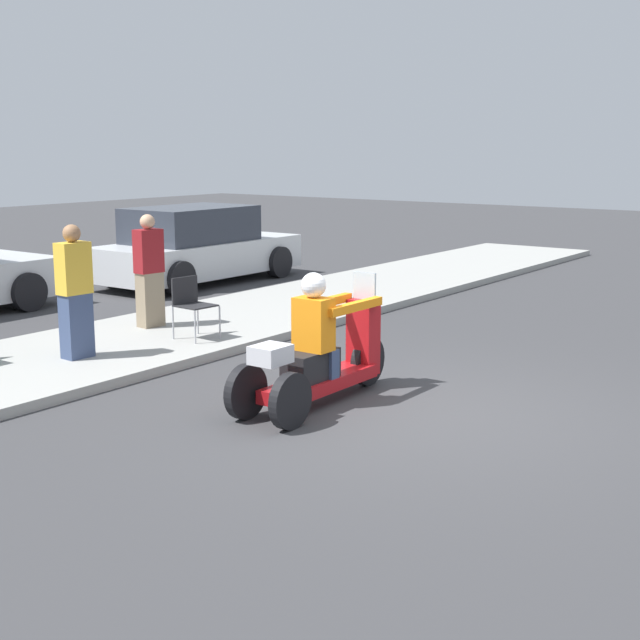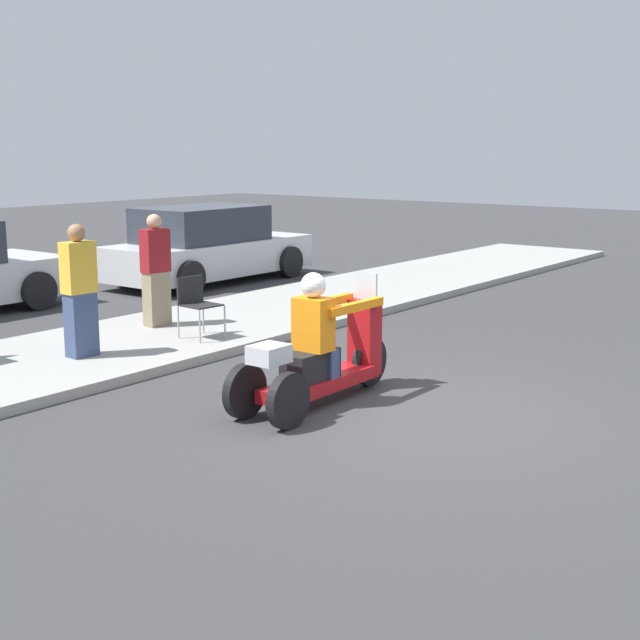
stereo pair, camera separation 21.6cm
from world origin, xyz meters
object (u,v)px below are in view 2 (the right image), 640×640
motorcycle_trike (320,357)px  folding_chair_set_back (196,300)px  spectator_mid_group (156,272)px  spectator_end_of_line (80,293)px  parked_car_lot_far (207,247)px

motorcycle_trike → folding_chair_set_back: (1.17, 3.00, 0.12)m
spectator_mid_group → spectator_end_of_line: 1.98m
motorcycle_trike → spectator_end_of_line: (-0.48, 3.32, 0.40)m
motorcycle_trike → spectator_end_of_line: 3.38m
parked_car_lot_far → folding_chair_set_back: bearing=-136.9°
motorcycle_trike → folding_chair_set_back: bearing=68.6°
spectator_end_of_line → spectator_mid_group: bearing=20.3°
spectator_end_of_line → folding_chair_set_back: (1.65, -0.32, -0.28)m
spectator_mid_group → parked_car_lot_far: spectator_mid_group is taller
folding_chair_set_back → parked_car_lot_far: bearing=43.1°
spectator_end_of_line → folding_chair_set_back: spectator_end_of_line is taller
spectator_end_of_line → parked_car_lot_far: spectator_end_of_line is taller
spectator_end_of_line → folding_chair_set_back: bearing=-11.1°
spectator_mid_group → parked_car_lot_far: (3.97, 2.90, -0.19)m
motorcycle_trike → spectator_end_of_line: bearing=98.2°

